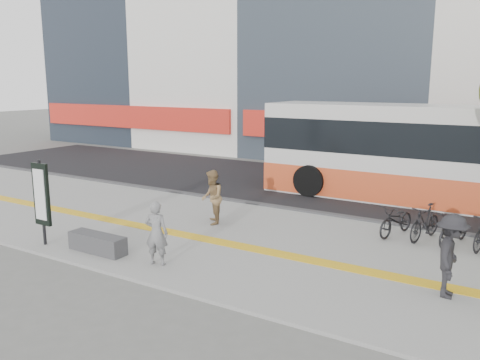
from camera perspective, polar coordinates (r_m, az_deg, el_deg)
The scene contains 12 objects.
ground at distance 11.97m, azimuth -3.18°, elevation -9.21°, with size 120.00×120.00×0.00m, color #5F5F5B.
sidewalk at distance 13.14m, azimuth 0.57°, elevation -7.10°, with size 40.00×7.00×0.08m, color gray.
tactile_strip at distance 12.72m, azimuth -0.60°, elevation -7.51°, with size 40.00×0.45×0.01m, color gold.
street at distance 19.74m, azimuth 11.84°, elevation -1.10°, with size 40.00×8.00×0.06m, color black.
curb at distance 16.11m, azimuth 7.00°, elevation -3.59°, with size 40.00×0.25×0.14m, color #39383B.
bench at distance 12.66m, azimuth -16.17°, elevation -7.03°, with size 1.60×0.45×0.45m, color #39383B.
signboard at distance 13.40m, azimuth -22.02°, elevation -1.69°, with size 0.55×0.10×2.20m.
bus at distance 18.08m, azimuth 22.67°, elevation 2.30°, with size 12.56×2.98×3.35m.
bicycle_row at distance 13.85m, azimuth 21.97°, elevation -4.87°, with size 3.09×1.71×0.95m.
seated_woman at distance 11.37m, azimuth -9.64°, elevation -6.08°, with size 0.54×0.36×1.48m, color black.
pedestrian_tan at distance 14.40m, azimuth -3.27°, elevation -2.01°, with size 0.77×0.60×1.59m, color #92724A.
pedestrian_dark at distance 10.39m, azimuth 23.23°, elevation -8.09°, with size 1.07×0.61×1.65m, color black.
Camera 1 is at (6.41, -9.20, 4.19)m, focal length 36.85 mm.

